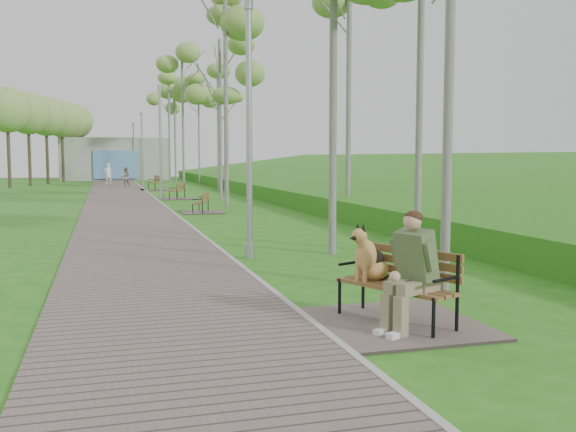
% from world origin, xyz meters
% --- Properties ---
extents(ground, '(120.00, 120.00, 0.00)m').
position_xyz_m(ground, '(0.00, 0.00, 0.00)').
color(ground, '#226B16').
rests_on(ground, ground).
extents(walkway, '(3.50, 67.00, 0.04)m').
position_xyz_m(walkway, '(-1.75, 21.50, 0.02)').
color(walkway, '#665853').
rests_on(walkway, ground).
extents(kerb, '(0.10, 67.00, 0.05)m').
position_xyz_m(kerb, '(0.00, 21.50, 0.03)').
color(kerb, '#999993').
rests_on(kerb, ground).
extents(embankment, '(14.00, 70.00, 1.60)m').
position_xyz_m(embankment, '(12.00, 20.00, 0.00)').
color(embankment, '#468C25').
rests_on(embankment, ground).
extents(building_north, '(10.00, 5.20, 4.00)m').
position_xyz_m(building_north, '(-1.50, 50.97, 1.99)').
color(building_north, '#9E9E99').
rests_on(building_north, ground).
extents(bench_main, '(2.05, 2.27, 1.78)m').
position_xyz_m(bench_main, '(0.99, -5.56, 0.51)').
color(bench_main, '#665853').
rests_on(bench_main, ground).
extents(bench_second, '(1.61, 1.79, 0.99)m').
position_xyz_m(bench_second, '(1.07, 12.22, 0.18)').
color(bench_second, '#665853').
rests_on(bench_second, ground).
extents(bench_third, '(1.73, 1.92, 1.06)m').
position_xyz_m(bench_third, '(1.08, 20.81, 0.20)').
color(bench_third, '#665853').
rests_on(bench_third, ground).
extents(bench_far, '(1.96, 2.18, 1.20)m').
position_xyz_m(bench_far, '(0.69, 30.45, 0.23)').
color(bench_far, '#665853').
rests_on(bench_far, ground).
extents(lamp_post_near, '(0.22, 0.22, 5.57)m').
position_xyz_m(lamp_post_near, '(0.41, 0.41, 2.60)').
color(lamp_post_near, '#9EA1A6').
rests_on(lamp_post_near, ground).
extents(lamp_post_second, '(0.23, 0.23, 5.92)m').
position_xyz_m(lamp_post_second, '(0.26, 20.71, 2.77)').
color(lamp_post_second, '#9EA1A6').
rests_on(lamp_post_second, ground).
extents(lamp_post_third, '(0.21, 0.21, 5.53)m').
position_xyz_m(lamp_post_third, '(0.22, 36.31, 2.58)').
color(lamp_post_third, '#9EA1A6').
rests_on(lamp_post_third, ground).
extents(lamp_post_far, '(0.21, 0.21, 5.34)m').
position_xyz_m(lamp_post_far, '(0.16, 48.42, 2.50)').
color(lamp_post_far, '#9EA1A6').
rests_on(lamp_post_far, ground).
extents(pedestrian_near, '(0.72, 0.61, 1.69)m').
position_xyz_m(pedestrian_near, '(-2.25, 40.09, 0.85)').
color(pedestrian_near, white).
rests_on(pedestrian_near, ground).
extents(pedestrian_far, '(0.75, 0.60, 1.47)m').
position_xyz_m(pedestrian_far, '(-1.08, 34.88, 0.74)').
color(pedestrian_far, gray).
rests_on(pedestrian_far, ground).
extents(birch_mid_a, '(2.91, 2.91, 11.23)m').
position_xyz_m(birch_mid_a, '(2.64, 15.01, 8.82)').
color(birch_mid_a, silver).
rests_on(birch_mid_a, ground).
extents(birch_mid_c, '(2.96, 2.96, 8.44)m').
position_xyz_m(birch_mid_c, '(3.17, 19.46, 6.63)').
color(birch_mid_c, silver).
rests_on(birch_mid_c, ground).
extents(birch_far_a, '(2.43, 2.43, 8.45)m').
position_xyz_m(birch_far_a, '(4.70, 28.86, 6.63)').
color(birch_far_a, silver).
rests_on(birch_far_a, ground).
extents(birch_far_b, '(2.87, 2.87, 9.56)m').
position_xyz_m(birch_far_b, '(2.63, 30.71, 7.50)').
color(birch_far_b, silver).
rests_on(birch_far_b, ground).
extents(birch_far_c, '(2.36, 2.36, 9.69)m').
position_xyz_m(birch_far_c, '(4.54, 36.54, 7.60)').
color(birch_far_c, silver).
rests_on(birch_far_c, ground).
extents(birch_distant_a, '(2.65, 2.65, 10.23)m').
position_xyz_m(birch_distant_a, '(2.86, 42.38, 8.03)').
color(birch_distant_a, silver).
rests_on(birch_distant_a, ground).
extents(birch_distant_b, '(2.97, 2.97, 10.35)m').
position_xyz_m(birch_distant_b, '(3.65, 45.26, 8.13)').
color(birch_distant_b, silver).
rests_on(birch_distant_b, ground).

